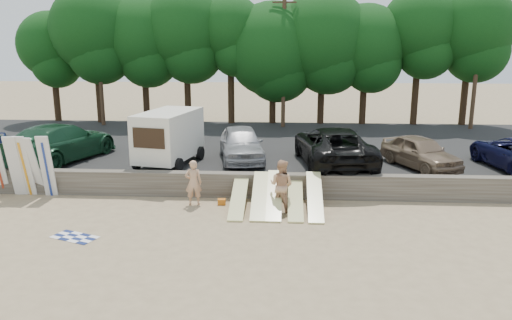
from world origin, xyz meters
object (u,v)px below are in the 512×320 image
Objects in this scene: box_trailer at (169,135)px; car_3 at (333,146)px; car_1 at (60,142)px; car_4 at (420,152)px; car_2 at (241,143)px; beachgoer_a at (193,183)px; beachgoer_b at (281,185)px; cooler at (259,198)px.

car_3 is at bearing 14.94° from box_trailer.
car_4 is (16.40, -0.29, -0.17)m from car_1.
car_2 is 4.85m from beachgoer_a.
beachgoer_a is at bearing 19.22° from beachgoer_b.
car_4 is 10.12m from beachgoer_a.
car_1 reaches higher than beachgoer_a.
cooler is (-3.15, -3.44, -1.41)m from car_3.
car_1 is at bearing -38.24° from beachgoer_a.
car_2 is 2.64× the size of beachgoer_a.
box_trailer is 11.21m from car_4.
car_4 is (8.01, -0.97, -0.08)m from car_2.
car_3 is 3.80m from car_4.
cooler is (1.08, -4.08, -1.34)m from car_2.
car_1 reaches higher than cooler.
beachgoer_a is (-1.42, -4.60, -0.61)m from car_2.
beachgoer_b is 5.09× the size of cooler.
car_4 reaches higher than cooler.
car_1 is at bearing -6.92° from car_3.
box_trailer is at bearing 156.49° from car_4.
cooler is (9.47, -3.40, -1.43)m from car_1.
car_3 reaches higher than cooler.
box_trailer reaches higher than beachgoer_a.
beachgoer_a is (-5.65, -3.96, -0.68)m from car_3.
box_trailer is at bearing -168.62° from car_1.
box_trailer is 0.98× the size of car_4.
car_2 is at bearing 29.93° from box_trailer.
car_2 is 12.32× the size of cooler.
car_3 is 3.23× the size of beachgoer_b.
beachgoer_a is (6.97, -3.92, -0.70)m from car_1.
cooler is (-0.88, 0.94, -0.81)m from beachgoer_b.
car_1 is at bearing -172.05° from box_trailer.
car_3 reaches higher than beachgoer_a.
car_4 is 2.36× the size of beachgoer_a.
car_3 is at bearing -91.27° from beachgoer_b.
box_trailer is 0.88× the size of car_2.
car_1 is 11.23m from beachgoer_b.
beachgoer_a is at bearing -51.92° from box_trailer.
beachgoer_a is at bearing 177.20° from car_4.
car_4 is (11.19, 0.07, -0.64)m from box_trailer.
box_trailer is at bearing 119.66° from cooler.
car_4 is at bearing -120.06° from beachgoer_b.
car_1 is 8.41m from car_2.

